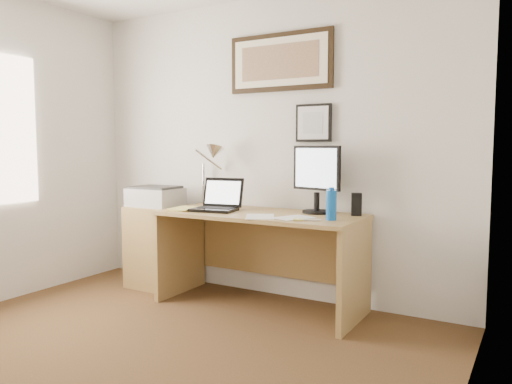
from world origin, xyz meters
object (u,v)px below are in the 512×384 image
Objects in this scene: desk at (265,241)px; laptop at (217,203)px; side_cabinet at (159,247)px; water_bottle at (331,205)px; lcd_monitor at (316,176)px; printer at (155,196)px; book at (175,208)px.

desk is 0.48m from laptop.
side_cabinet is 0.84m from laptop.
water_bottle is 0.41× the size of lcd_monitor.
desk is 3.64× the size of printer.
lcd_monitor is (1.47, 0.14, 0.68)m from side_cabinet.
water_bottle is at bearing -15.67° from desk.
desk is at bearing 21.01° from laptop.
water_bottle reaches higher than printer.
book is at bearing -30.12° from side_cabinet.
side_cabinet is 1.66× the size of printer.
book is 0.55× the size of printer.
lcd_monitor reaches higher than water_bottle.
printer is at bearing 175.13° from water_bottle.
water_bottle is 1.34m from book.
lcd_monitor reaches higher than laptop.
water_bottle reaches higher than desk.
book is at bearing -162.28° from lcd_monitor.
lcd_monitor is (-0.23, 0.28, 0.18)m from water_bottle.
desk is (1.07, 0.04, 0.15)m from side_cabinet.
printer is (-0.74, 0.11, 0.01)m from laptop.
book is 0.15× the size of desk.
desk is 0.67m from lcd_monitor.
book is 0.46× the size of lcd_monitor.
desk is (-0.63, 0.18, -0.34)m from water_bottle.
laptop is (-0.36, -0.14, 0.29)m from desk.
side_cabinet is at bearing -10.91° from printer.
side_cabinet is 1.95× the size of laptop.
side_cabinet is at bearing 171.84° from laptop.
desk is (0.70, 0.25, -0.24)m from book.
lcd_monitor is at bearing 17.72° from book.
side_cabinet is at bearing -174.58° from lcd_monitor.
laptop reaches higher than side_cabinet.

